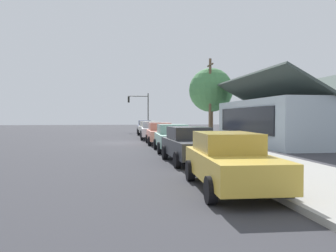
{
  "coord_description": "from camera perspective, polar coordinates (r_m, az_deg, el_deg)",
  "views": [
    {
      "loc": [
        26.97,
        -0.28,
        2.05
      ],
      "look_at": [
        0.05,
        3.6,
        1.31
      ],
      "focal_mm": 36.36,
      "sensor_mm": 36.0,
      "label": 1
    }
  ],
  "objects": [
    {
      "name": "car_charcoal",
      "position": [
        15.24,
        3.75,
        -3.09
      ],
      "size": [
        4.64,
        2.22,
        1.59
      ],
      "rotation": [
        0.0,
        0.0,
        0.04
      ],
      "color": "#2D3035",
      "rests_on": "ground"
    },
    {
      "name": "car_seafoam",
      "position": [
        20.25,
        0.82,
        -1.94
      ],
      "size": [
        4.42,
        2.17,
        1.59
      ],
      "rotation": [
        0.0,
        0.0,
        -0.02
      ],
      "color": "#9ED1BC",
      "rests_on": "ground"
    },
    {
      "name": "storefront_building",
      "position": [
        26.94,
        18.88,
        0.9
      ],
      "size": [
        13.16,
        6.62,
        5.08
      ],
      "color": "#ADBCC6",
      "rests_on": "ground"
    },
    {
      "name": "sidewalk_curb",
      "position": [
        27.67,
        4.09,
        -2.52
      ],
      "size": [
        60.0,
        4.2,
        0.16
      ],
      "primitive_type": "cube",
      "color": "#A3A099",
      "rests_on": "ground"
    },
    {
      "name": "car_coral",
      "position": [
        25.57,
        -1.36,
        -1.21
      ],
      "size": [
        4.4,
        2.05,
        1.59
      ],
      "rotation": [
        0.0,
        0.0,
        -0.02
      ],
      "color": "#EA8C75",
      "rests_on": "ground"
    },
    {
      "name": "car_mustard",
      "position": [
        9.82,
        10.3,
        -5.7
      ],
      "size": [
        4.78,
        2.19,
        1.59
      ],
      "rotation": [
        0.0,
        0.0,
        -0.04
      ],
      "color": "gold",
      "rests_on": "ground"
    },
    {
      "name": "car_silver",
      "position": [
        31.14,
        -2.76,
        -0.71
      ],
      "size": [
        4.72,
        2.25,
        1.59
      ],
      "rotation": [
        0.0,
        0.0,
        -0.06
      ],
      "color": "silver",
      "rests_on": "ground"
    },
    {
      "name": "traffic_light_main",
      "position": [
        45.77,
        -4.68,
        3.36
      ],
      "size": [
        0.37,
        2.79,
        5.2
      ],
      "color": "#383833",
      "rests_on": "ground"
    },
    {
      "name": "ground_plane",
      "position": [
        27.05,
        -7.59,
        -2.8
      ],
      "size": [
        120.0,
        120.0,
        0.0
      ],
      "primitive_type": "plane",
      "color": "#38383D"
    },
    {
      "name": "utility_pole_wooden",
      "position": [
        32.27,
        7.07,
        4.89
      ],
      "size": [
        1.8,
        0.24,
        7.5
      ],
      "color": "brown",
      "rests_on": "ground"
    },
    {
      "name": "fire_hydrant_red",
      "position": [
        22.99,
        3.06,
        -2.31
      ],
      "size": [
        0.22,
        0.22,
        0.71
      ],
      "color": "red",
      "rests_on": "sidewalk_curb"
    },
    {
      "name": "car_navy",
      "position": [
        42.17,
        -3.91,
        -0.12
      ],
      "size": [
        4.6,
        2.15,
        1.59
      ],
      "rotation": [
        0.0,
        0.0,
        -0.06
      ],
      "color": "navy",
      "rests_on": "ground"
    },
    {
      "name": "shade_tree",
      "position": [
        33.83,
        7.2,
        5.96
      ],
      "size": [
        4.3,
        4.3,
        6.83
      ],
      "color": "brown",
      "rests_on": "ground"
    },
    {
      "name": "car_ivory",
      "position": [
        36.2,
        -3.41,
        -0.4
      ],
      "size": [
        4.4,
        2.09,
        1.59
      ],
      "rotation": [
        0.0,
        0.0,
        0.05
      ],
      "color": "silver",
      "rests_on": "ground"
    }
  ]
}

